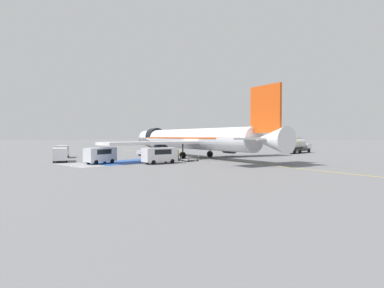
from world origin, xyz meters
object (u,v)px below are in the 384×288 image
(service_van_0, at_px, (100,154))
(ground_crew_0, at_px, (170,154))
(traffic_cone_1, at_px, (150,155))
(airliner, at_px, (194,139))
(ground_crew_2, at_px, (178,154))
(baggage_cart, at_px, (190,159))
(ground_crew_1, at_px, (167,152))
(ground_crew_3, at_px, (166,153))
(traffic_cone_0, at_px, (150,159))
(service_van_1, at_px, (60,154))
(boarding_stairs_forward, at_px, (150,151))
(service_van_3, at_px, (160,154))
(service_van_2, at_px, (62,150))
(fuel_tanker, at_px, (297,146))

(service_van_0, relative_size, ground_crew_0, 2.85)
(traffic_cone_1, bearing_deg, airliner, 35.33)
(service_van_0, relative_size, ground_crew_2, 2.72)
(baggage_cart, distance_m, ground_crew_1, 9.93)
(ground_crew_3, xyz_separation_m, traffic_cone_0, (2.27, -5.30, -0.70))
(airliner, height_order, ground_crew_1, airliner)
(service_van_1, bearing_deg, traffic_cone_0, -12.80)
(boarding_stairs_forward, distance_m, baggage_cart, 16.24)
(boarding_stairs_forward, bearing_deg, ground_crew_2, -6.37)
(service_van_0, height_order, service_van_3, service_van_0)
(airliner, height_order, ground_crew_0, airliner)
(service_van_1, distance_m, ground_crew_1, 18.65)
(service_van_3, xyz_separation_m, ground_crew_0, (-4.73, 6.22, -0.40))
(airliner, relative_size, service_van_0, 8.90)
(service_van_2, relative_size, traffic_cone_0, 8.53)
(airliner, distance_m, ground_crew_2, 7.76)
(airliner, height_order, ground_crew_2, airliner)
(ground_crew_3, height_order, traffic_cone_1, ground_crew_3)
(ground_crew_2, xyz_separation_m, traffic_cone_1, (-9.78, 1.90, -0.73))
(ground_crew_2, bearing_deg, service_van_3, -6.00)
(traffic_cone_1, bearing_deg, fuel_tanker, 65.27)
(service_van_2, distance_m, traffic_cone_1, 15.81)
(service_van_1, bearing_deg, service_van_2, 87.10)
(service_van_1, bearing_deg, service_van_0, -47.02)
(baggage_cart, xyz_separation_m, traffic_cone_0, (-5.69, -3.42, 0.02))
(airliner, distance_m, baggage_cart, 8.97)
(service_van_2, relative_size, service_van_3, 0.89)
(airliner, xyz_separation_m, ground_crew_1, (-3.97, -3.03, -2.48))
(traffic_cone_0, bearing_deg, service_van_3, -25.51)
(service_van_3, height_order, traffic_cone_0, service_van_3)
(boarding_stairs_forward, height_order, ground_crew_0, boarding_stairs_forward)
(boarding_stairs_forward, bearing_deg, ground_crew_1, 5.43)
(fuel_tanker, relative_size, traffic_cone_0, 18.85)
(service_van_1, bearing_deg, ground_crew_1, 8.87)
(ground_crew_1, bearing_deg, ground_crew_3, 150.56)
(fuel_tanker, height_order, traffic_cone_1, fuel_tanker)
(service_van_2, xyz_separation_m, ground_crew_1, (12.86, 14.16, -0.40))
(airliner, xyz_separation_m, fuel_tanker, (7.65, 26.73, -1.75))
(ground_crew_0, relative_size, traffic_cone_0, 3.02)
(airliner, distance_m, service_van_3, 13.71)
(fuel_tanker, height_order, traffic_cone_0, fuel_tanker)
(service_van_1, relative_size, traffic_cone_1, 9.65)
(ground_crew_1, bearing_deg, airliner, -121.26)
(service_van_3, bearing_deg, traffic_cone_0, -16.20)
(baggage_cart, xyz_separation_m, traffic_cone_1, (-12.23, 1.61, 0.02))
(service_van_2, xyz_separation_m, service_van_3, (21.94, 4.63, 0.02))
(baggage_cart, distance_m, ground_crew_2, 2.57)
(ground_crew_3, distance_m, traffic_cone_1, 4.33)
(service_van_0, distance_m, traffic_cone_1, 14.80)
(airliner, xyz_separation_m, service_van_2, (-16.84, -17.19, -2.08))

